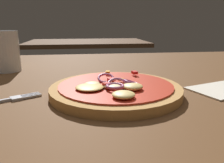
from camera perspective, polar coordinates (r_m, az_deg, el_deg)
dining_table at (r=0.47m, az=0.25°, el=-3.46°), size 1.49×1.09×0.03m
pizza at (r=0.43m, az=0.35°, el=-1.96°), size 0.25×0.25×0.03m
beer_glass at (r=0.70m, az=-25.54°, el=6.37°), size 0.08×0.08×0.11m
napkin at (r=0.51m, az=26.34°, el=-1.87°), size 0.15×0.13×0.00m
background_table at (r=1.74m, az=-6.33°, el=9.77°), size 0.89×0.53×0.03m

